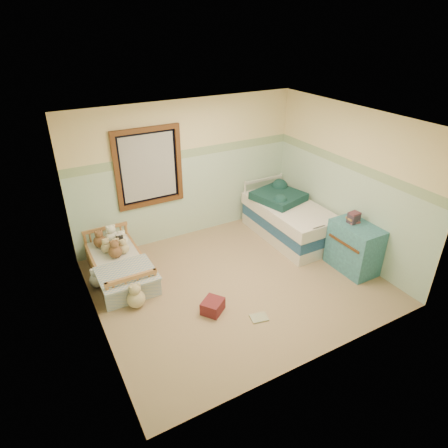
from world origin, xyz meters
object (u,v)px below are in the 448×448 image
dresser (354,247)px  floor_book (259,318)px  twin_bed_frame (288,232)px  plush_floor_cream (97,280)px  toddler_bed_frame (120,270)px  plush_floor_tan (136,299)px  red_pillow (213,306)px

dresser → floor_book: bearing=-171.9°
twin_bed_frame → dresser: 1.40m
plush_floor_cream → twin_bed_frame: 3.50m
toddler_bed_frame → floor_book: 2.38m
plush_floor_tan → plush_floor_cream: bearing=117.5°
red_pillow → floor_book: red_pillow is taller
twin_bed_frame → plush_floor_tan: bearing=-169.8°
plush_floor_cream → floor_book: size_ratio=0.99×
red_pillow → plush_floor_cream: bearing=133.3°
red_pillow → plush_floor_tan: bearing=145.3°
plush_floor_cream → floor_book: bearing=-45.3°
toddler_bed_frame → floor_book: bearing=-54.0°
toddler_bed_frame → plush_floor_cream: 0.40m
floor_book → plush_floor_tan: bearing=154.2°
toddler_bed_frame → twin_bed_frame: bearing=-5.5°
twin_bed_frame → red_pillow: size_ratio=6.09×
toddler_bed_frame → twin_bed_frame: (3.11, -0.30, 0.01)m
dresser → red_pillow: (-2.50, 0.15, -0.31)m
floor_book → plush_floor_cream: bearing=146.1°
twin_bed_frame → red_pillow: (-2.21, -1.18, -0.02)m
toddler_bed_frame → plush_floor_tan: 0.86m
floor_book → twin_bed_frame: bearing=54.8°
toddler_bed_frame → twin_bed_frame: 3.13m
plush_floor_cream → plush_floor_tan: bearing=-62.5°
dresser → plush_floor_tan: bearing=167.1°
floor_book → toddler_bed_frame: bearing=137.5°
dresser → floor_book: 2.06m
toddler_bed_frame → floor_book: toddler_bed_frame is taller
toddler_bed_frame → dresser: size_ratio=1.90×
dresser → floor_book: dresser is taller
plush_floor_cream → red_pillow: 1.88m
plush_floor_tan → twin_bed_frame: size_ratio=0.14×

